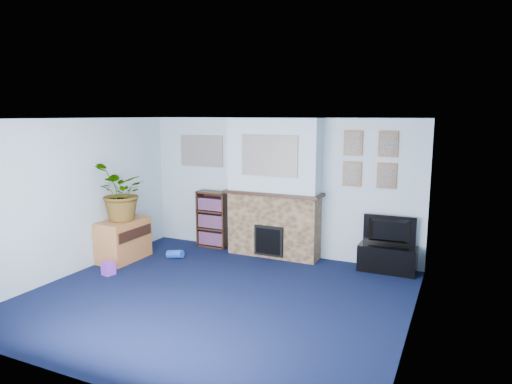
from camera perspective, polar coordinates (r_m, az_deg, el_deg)
The scene contains 26 objects.
floor at distance 6.39m, azimuth -5.05°, elevation -12.94°, with size 5.00×4.50×0.01m, color #0D1434.
ceiling at distance 5.91m, azimuth -5.40°, elevation 9.10°, with size 5.00×4.50×0.01m, color white.
wall_back at distance 8.03m, azimuth 2.81°, elevation 0.67°, with size 5.00×0.04×2.40m, color #AFC4D3.
wall_front at distance 4.30m, azimuth -20.48°, elevation -7.90°, with size 5.00×0.04×2.40m, color #AFC4D3.
wall_left at distance 7.58m, azimuth -21.83°, elevation -0.56°, with size 0.04×4.50×2.40m, color #AFC4D3.
wall_right at distance 5.28m, azimuth 19.08°, elevation -4.61°, with size 0.04×4.50×2.40m, color #AFC4D3.
chimney_breast at distance 7.85m, azimuth 2.25°, elevation 0.34°, with size 1.72×0.50×2.40m.
collage_main at distance 7.58m, azimuth 1.66°, elevation 4.56°, with size 1.00×0.03×0.68m, color gray.
collage_left at distance 8.65m, azimuth -6.81°, elevation 5.12°, with size 0.90×0.03×0.58m, color gray.
portrait_tl at distance 7.54m, azimuth 12.05°, elevation 6.00°, with size 0.30×0.03×0.40m, color brown.
portrait_tr at distance 7.44m, azimuth 16.20°, elevation 5.78°, with size 0.30×0.03×0.40m, color brown.
portrait_bl at distance 7.59m, azimuth 11.92°, elevation 2.23°, with size 0.30×0.03×0.40m, color brown.
portrait_br at distance 7.48m, azimuth 16.02°, elevation 1.96°, with size 0.30×0.03×0.40m, color brown.
tv_stand at distance 7.55m, azimuth 16.09°, elevation -7.91°, with size 0.89×0.37×0.42m, color black.
television at distance 7.45m, azimuth 16.27°, elevation -4.72°, with size 0.81×0.11×0.47m, color black.
bookshelf at distance 8.58m, azimuth -5.37°, elevation -3.54°, with size 0.58×0.28×1.05m.
sideboard at distance 8.13m, azimuth -16.23°, elevation -5.74°, with size 0.50×0.89×0.70m, color #B76F3B.
potted_plant at distance 7.88m, azimuth -16.47°, elevation -0.03°, with size 0.87×0.76×0.97m, color #26661E.
mantel_clock at distance 7.83m, azimuth 1.58°, elevation 0.59°, with size 0.11×0.06×0.15m, color gold.
mantel_candle at distance 7.70m, azimuth 3.94°, elevation 0.49°, with size 0.04×0.04×0.14m, color #B2BFC6.
mantel_teddy at distance 8.04m, azimuth -1.68°, elevation 0.79°, with size 0.13×0.13×0.13m, color gray.
mantel_can at distance 7.59m, azimuth 6.46°, elevation 0.16°, with size 0.06×0.06×0.11m, color purple.
green_crate at distance 8.15m, azimuth -16.93°, elevation -7.26°, with size 0.31×0.25×0.25m, color #198C26.
toy_ball at distance 8.54m, azimuth -14.47°, elevation -6.73°, with size 0.20×0.20×0.20m, color #198C26.
toy_block at distance 7.51m, azimuth -17.98°, elevation -9.00°, with size 0.16×0.16×0.20m, color purple.
toy_tube at distance 8.08m, azimuth -10.07°, elevation -7.65°, with size 0.14×0.14×0.30m, color blue.
Camera 1 is at (2.96, -5.11, 2.45)m, focal length 32.00 mm.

